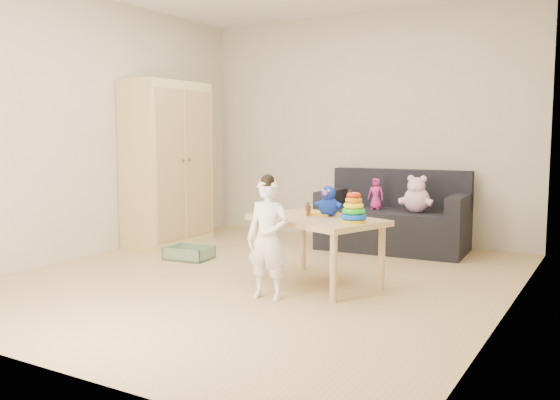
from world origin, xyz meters
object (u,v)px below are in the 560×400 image
Objects in this scene: sofa at (392,230)px; play_table at (317,251)px; wardrobe at (167,164)px; toddler at (268,240)px.

play_table is (-0.03, -1.72, 0.06)m from sofa.
wardrobe is 1.19× the size of sofa.
toddler is at bearing -97.20° from sofa.
wardrobe is at bearing 160.76° from play_table.
sofa is at bearing 22.10° from wardrobe.
play_table is at bearing -19.24° from wardrobe.
sofa is at bearing 78.56° from toddler.
wardrobe is 1.71× the size of play_table.
wardrobe is 2.47m from play_table.
play_table is (2.26, -0.79, -0.62)m from wardrobe.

